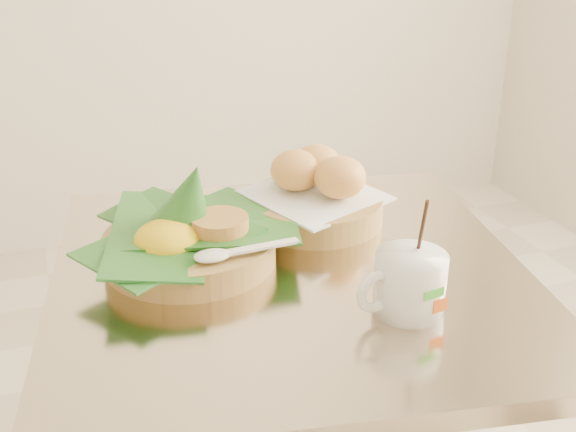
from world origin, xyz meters
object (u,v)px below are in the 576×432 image
object	(u,v)px
bread_basket	(316,194)
coffee_mug	(408,282)
cafe_table	(290,388)
rice_basket	(189,235)

from	to	relation	value
bread_basket	coffee_mug	xyz separation A→B (m)	(0.01, -0.32, -0.00)
cafe_table	bread_basket	size ratio (longest dim) A/B	3.18
cafe_table	bread_basket	bearing A→B (deg)	56.56
cafe_table	coffee_mug	size ratio (longest dim) A/B	4.88
coffee_mug	cafe_table	bearing A→B (deg)	123.49
rice_basket	bread_basket	distance (m)	0.25
coffee_mug	rice_basket	bearing A→B (deg)	135.58
rice_basket	coffee_mug	size ratio (longest dim) A/B	1.97
rice_basket	coffee_mug	world-z (taller)	same
rice_basket	coffee_mug	xyz separation A→B (m)	(0.24, -0.24, 0.00)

